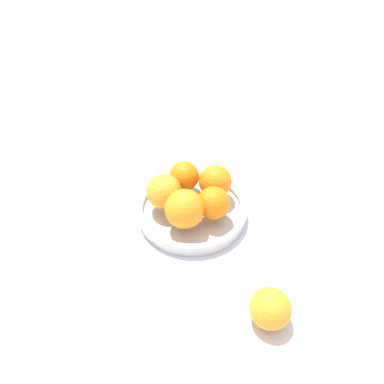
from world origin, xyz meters
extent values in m
plane|color=silver|center=(0.00, 0.00, 0.00)|extent=(4.00, 4.00, 0.00)
cylinder|color=silver|center=(0.00, 0.00, 0.01)|extent=(0.23, 0.23, 0.02)
torus|color=silver|center=(0.00, 0.00, 0.03)|extent=(0.24, 0.24, 0.01)
sphere|color=orange|center=(-0.06, 0.01, 0.07)|extent=(0.07, 0.07, 0.07)
sphere|color=orange|center=(-0.02, -0.05, 0.07)|extent=(0.08, 0.08, 0.08)
sphere|color=orange|center=(0.04, -0.04, 0.07)|extent=(0.07, 0.07, 0.07)
sphere|color=orange|center=(0.05, 0.03, 0.07)|extent=(0.07, 0.07, 0.07)
sphere|color=orange|center=(-0.01, 0.06, 0.07)|extent=(0.07, 0.07, 0.07)
sphere|color=orange|center=(0.10, -0.26, 0.04)|extent=(0.07, 0.07, 0.07)
camera|label=1|loc=(-0.06, -0.57, 0.59)|focal=35.00mm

